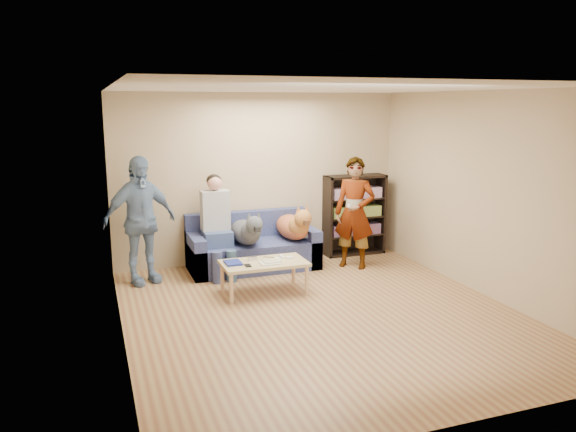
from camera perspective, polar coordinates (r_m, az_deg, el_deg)
name	(u,v)px	position (r m, az deg, el deg)	size (l,w,h in m)	color
ground	(322,314)	(6.73, 3.48, -9.89)	(5.00, 5.00, 0.00)	brown
ceiling	(325,88)	(6.27, 3.78, 12.84)	(5.00, 5.00, 0.00)	white
wall_back	(260,178)	(8.70, -2.88, 3.86)	(4.50, 4.50, 0.00)	tan
wall_front	(460,264)	(4.25, 17.05, -4.69)	(4.50, 4.50, 0.00)	tan
wall_left	(117,219)	(5.87, -16.99, -0.30)	(5.00, 5.00, 0.00)	tan
wall_right	(487,195)	(7.54, 19.56, 2.04)	(5.00, 5.00, 0.00)	tan
blanket	(309,234)	(8.50, 2.12, -1.83)	(0.39, 0.33, 0.13)	#B2B1B7
person_standing_right	(355,213)	(8.42, 6.78, 0.31)	(0.61, 0.40, 1.66)	gray
person_standing_left	(140,220)	(7.86, -14.83, -0.43)	(1.03, 0.43, 1.76)	#789CC0
held_controller	(348,206)	(8.12, 6.16, 1.04)	(0.04, 0.11, 0.03)	silver
notebook_blue	(233,263)	(7.24, -5.61, -4.74)	(0.20, 0.26, 0.03)	navy
papers	(270,263)	(7.22, -1.84, -4.78)	(0.26, 0.20, 0.01)	silver
magazine	(272,261)	(7.25, -1.66, -4.61)	(0.22, 0.17, 0.01)	#B8AE93
camera_silver	(252,258)	(7.38, -3.63, -4.31)	(0.11, 0.06, 0.05)	#B2B2B7
controller_a	(282,257)	(7.48, -0.63, -4.16)	(0.04, 0.13, 0.03)	white
controller_b	(290,258)	(7.43, 0.16, -4.26)	(0.09, 0.06, 0.03)	white
headphone_cup_a	(279,260)	(7.34, -0.92, -4.49)	(0.07, 0.07, 0.02)	silver
headphone_cup_b	(277,258)	(7.42, -1.11, -4.33)	(0.07, 0.07, 0.02)	white
pen_orange	(266,265)	(7.15, -2.23, -4.98)	(0.01, 0.01, 0.14)	orange
pen_black	(269,257)	(7.50, -1.99, -4.19)	(0.01, 0.01, 0.14)	black
wallet	(248,265)	(7.12, -4.10, -5.04)	(0.07, 0.12, 0.01)	black
sofa	(252,250)	(8.45, -3.65, -3.43)	(1.90, 0.85, 0.82)	#515B93
person_seated	(217,222)	(8.08, -7.23, -0.59)	(0.40, 0.73, 1.47)	#3C5984
dog_gray	(247,231)	(8.11, -4.21, -1.55)	(0.39, 1.24, 0.57)	#45474E
dog_tan	(294,226)	(8.39, 0.63, -1.01)	(0.41, 1.16, 0.59)	#C7633C
coffee_table	(264,265)	(7.32, -2.45, -5.01)	(1.10, 0.60, 0.42)	tan
bookshelf	(354,213)	(9.21, 6.74, 0.30)	(1.00, 0.34, 1.30)	black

